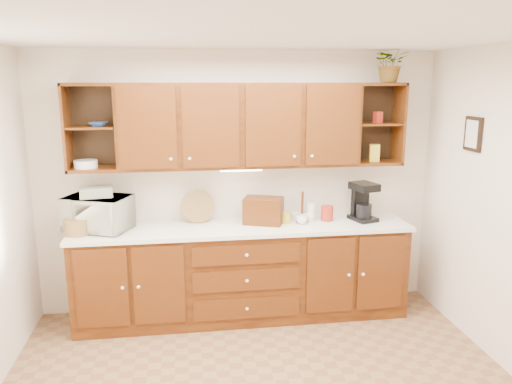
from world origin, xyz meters
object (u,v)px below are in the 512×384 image
object	(u,v)px
microwave	(98,213)
coffee_maker	(363,202)
bread_box	(263,211)
potted_plant	(391,63)

from	to	relation	value
microwave	coffee_maker	size ratio (longest dim) A/B	1.52
microwave	bread_box	distance (m)	1.56
bread_box	coffee_maker	distance (m)	1.01
microwave	bread_box	bearing A→B (deg)	21.33
coffee_maker	microwave	bearing A→B (deg)	162.37
potted_plant	bread_box	bearing A→B (deg)	-177.10
bread_box	coffee_maker	xyz separation A→B (m)	(1.01, -0.01, 0.05)
bread_box	potted_plant	bearing A→B (deg)	23.49
microwave	potted_plant	size ratio (longest dim) A/B	1.59
microwave	bread_box	size ratio (longest dim) A/B	1.57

